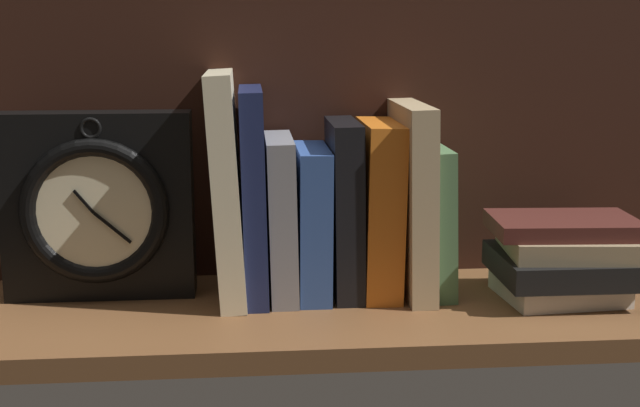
% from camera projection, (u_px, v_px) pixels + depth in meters
% --- Properties ---
extents(ground_plane, '(0.87, 0.27, 0.03)m').
position_uv_depth(ground_plane, '(329.00, 314.00, 0.94)').
color(ground_plane, brown).
extents(back_panel, '(0.87, 0.01, 0.37)m').
position_uv_depth(back_panel, '(319.00, 126.00, 1.03)').
color(back_panel, black).
rests_on(back_panel, ground_plane).
extents(book_cream_twain, '(0.04, 0.16, 0.26)m').
position_uv_depth(book_cream_twain, '(227.00, 186.00, 0.95)').
color(book_cream_twain, beige).
rests_on(book_cream_twain, ground_plane).
extents(book_navy_bierce, '(0.03, 0.14, 0.24)m').
position_uv_depth(book_navy_bierce, '(254.00, 194.00, 0.95)').
color(book_navy_bierce, '#192147').
rests_on(book_navy_bierce, ground_plane).
extents(book_gray_chess, '(0.03, 0.13, 0.19)m').
position_uv_depth(book_gray_chess, '(281.00, 217.00, 0.96)').
color(book_gray_chess, gray).
rests_on(book_gray_chess, ground_plane).
extents(book_blue_modern, '(0.04, 0.13, 0.17)m').
position_uv_depth(book_blue_modern, '(312.00, 221.00, 0.96)').
color(book_blue_modern, '#2D4C8E').
rests_on(book_blue_modern, ground_plane).
extents(book_black_skeptic, '(0.04, 0.12, 0.20)m').
position_uv_depth(book_black_skeptic, '(344.00, 208.00, 0.96)').
color(book_black_skeptic, black).
rests_on(book_black_skeptic, ground_plane).
extents(book_orange_pandolfini, '(0.04, 0.13, 0.20)m').
position_uv_depth(book_orange_pandolfini, '(379.00, 208.00, 0.97)').
color(book_orange_pandolfini, orange).
rests_on(book_orange_pandolfini, ground_plane).
extents(book_tan_shortstories, '(0.04, 0.16, 0.22)m').
position_uv_depth(book_tan_shortstories, '(412.00, 199.00, 0.97)').
color(book_tan_shortstories, tan).
rests_on(book_tan_shortstories, ground_plane).
extents(book_green_romantic, '(0.03, 0.13, 0.17)m').
position_uv_depth(book_green_romantic, '(436.00, 219.00, 0.98)').
color(book_green_romantic, '#476B44').
rests_on(book_green_romantic, ground_plane).
extents(framed_clock, '(0.21, 0.06, 0.21)m').
position_uv_depth(framed_clock, '(98.00, 207.00, 0.94)').
color(framed_clock, black).
rests_on(framed_clock, ground_plane).
extents(book_stack_side, '(0.17, 0.14, 0.10)m').
position_uv_depth(book_stack_side, '(564.00, 257.00, 0.95)').
color(book_stack_side, beige).
rests_on(book_stack_side, ground_plane).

